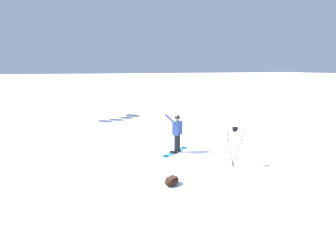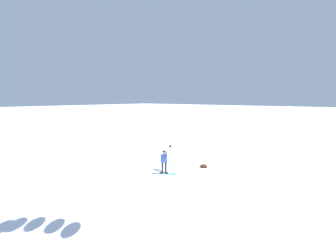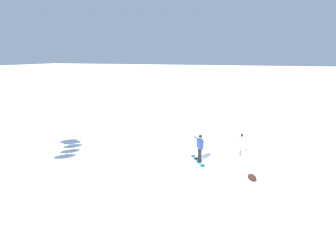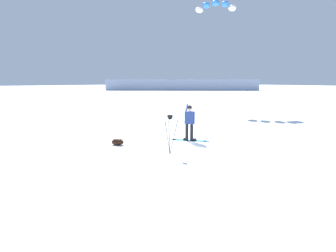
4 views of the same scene
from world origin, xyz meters
name	(u,v)px [view 4 (image 4 of 4)]	position (x,y,z in m)	size (l,w,h in m)	color
ground_plane	(190,144)	(0.00, 0.00, 0.00)	(300.00, 300.00, 0.00)	white
snowboarder	(189,119)	(0.40, 0.44, 0.99)	(0.55, 0.71, 1.66)	black
snowboard	(190,140)	(0.48, 0.49, 0.02)	(1.14, 1.53, 0.10)	teal
traction_kite	(216,6)	(11.55, 8.68, 9.12)	(3.06, 3.59, 0.94)	white
gear_bag_large	(118,142)	(-2.52, 1.83, 0.14)	(0.59, 0.66, 0.25)	black
camera_tripod	(170,127)	(-1.86, -0.85, 1.06)	(0.56, 0.55, 1.50)	#262628
distant_ridge	(181,85)	(47.21, 51.33, 1.49)	(36.86, 35.04, 2.98)	#8F9DB6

